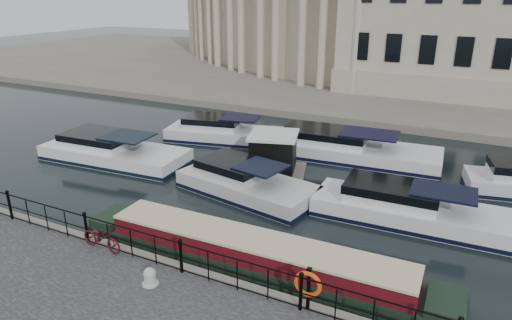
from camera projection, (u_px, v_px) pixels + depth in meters
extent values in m
plane|color=black|center=(219.00, 253.00, 16.50)|extent=(160.00, 160.00, 0.00)
cube|color=#6B665B|center=(405.00, 75.00, 49.07)|extent=(120.00, 42.00, 0.55)
cylinder|color=black|center=(10.00, 206.00, 17.57)|extent=(0.10, 0.10, 1.10)
sphere|color=black|center=(7.00, 192.00, 17.36)|extent=(0.14, 0.14, 0.14)
cylinder|color=black|center=(86.00, 229.00, 15.90)|extent=(0.10, 0.10, 1.10)
sphere|color=black|center=(84.00, 214.00, 15.69)|extent=(0.14, 0.14, 0.14)
cylinder|color=black|center=(181.00, 257.00, 14.23)|extent=(0.10, 0.10, 1.10)
sphere|color=black|center=(180.00, 240.00, 14.02)|extent=(0.14, 0.14, 0.14)
cylinder|color=black|center=(301.00, 293.00, 12.56)|extent=(0.10, 0.10, 1.10)
sphere|color=black|center=(301.00, 274.00, 12.34)|extent=(0.14, 0.14, 0.14)
sphere|color=black|center=(461.00, 319.00, 10.67)|extent=(0.14, 0.14, 0.14)
cylinder|color=black|center=(180.00, 243.00, 14.05)|extent=(24.00, 0.05, 0.05)
cylinder|color=black|center=(181.00, 257.00, 14.23)|extent=(24.00, 0.04, 0.04)
cylinder|color=black|center=(182.00, 270.00, 14.39)|extent=(24.00, 0.04, 0.04)
cube|color=#ADA38C|center=(475.00, 6.00, 38.98)|extent=(20.00, 14.00, 14.00)
cube|color=#9E937F|center=(464.00, 77.00, 41.09)|extent=(20.30, 14.30, 2.00)
cube|color=#ADA38C|center=(354.00, 24.00, 40.07)|extent=(5.73, 4.06, 11.00)
cylinder|color=#ADA38C|center=(357.00, 34.00, 37.45)|extent=(0.70, 0.70, 9.80)
cylinder|color=#ADA38C|center=(322.00, 32.00, 39.38)|extent=(0.70, 0.70, 9.80)
cube|color=#ADA38C|center=(307.00, 22.00, 43.33)|extent=(5.90, 4.56, 11.00)
cylinder|color=#ADA38C|center=(302.00, 31.00, 40.77)|extent=(0.70, 0.70, 9.80)
cylinder|color=#ADA38C|center=(276.00, 29.00, 42.98)|extent=(0.70, 0.70, 9.80)
cube|color=#ADA38C|center=(270.00, 19.00, 47.00)|extent=(5.99, 4.99, 11.00)
cylinder|color=#ADA38C|center=(260.00, 27.00, 44.53)|extent=(0.70, 0.70, 9.80)
cylinder|color=#ADA38C|center=(241.00, 25.00, 46.98)|extent=(0.70, 0.70, 9.80)
cube|color=#ADA38C|center=(244.00, 17.00, 51.01)|extent=(5.99, 5.36, 11.00)
cylinder|color=#ADA38C|center=(230.00, 24.00, 48.68)|extent=(0.70, 0.70, 9.80)
cylinder|color=#ADA38C|center=(217.00, 22.00, 51.33)|extent=(0.70, 0.70, 9.80)
cube|color=#ADA38C|center=(225.00, 15.00, 55.32)|extent=(5.91, 5.64, 11.00)
cylinder|color=#ADA38C|center=(210.00, 21.00, 53.16)|extent=(0.70, 0.70, 9.80)
cylinder|color=#ADA38C|center=(201.00, 19.00, 55.98)|extent=(0.70, 0.70, 9.80)
cube|color=#ADA38C|center=(214.00, 13.00, 59.85)|extent=(5.74, 5.85, 11.00)
cylinder|color=#ADA38C|center=(197.00, 18.00, 57.90)|extent=(0.70, 0.70, 9.80)
cylinder|color=#ADA38C|center=(193.00, 17.00, 60.85)|extent=(0.70, 0.70, 9.80)
cube|color=#ADA38C|center=(209.00, 11.00, 64.55)|extent=(5.49, 5.97, 11.00)
cylinder|color=#ADA38C|center=(191.00, 16.00, 62.84)|extent=(0.70, 0.70, 9.80)
cylinder|color=#ADA38C|center=(191.00, 15.00, 65.87)|extent=(0.70, 0.70, 9.80)
cube|color=#ADA38C|center=(209.00, 9.00, 69.35)|extent=(5.16, 6.00, 11.00)
cylinder|color=#ADA38C|center=(191.00, 14.00, 67.91)|extent=(0.70, 0.70, 9.80)
cylinder|color=#ADA38C|center=(193.00, 13.00, 70.98)|extent=(0.70, 0.70, 9.80)
cube|color=#ADA38C|center=(212.00, 8.00, 74.18)|extent=(4.76, 5.95, 11.00)
cylinder|color=#ADA38C|center=(195.00, 12.00, 73.03)|extent=(0.70, 0.70, 9.80)
cylinder|color=#ADA38C|center=(199.00, 11.00, 76.09)|extent=(0.70, 0.70, 9.80)
imported|color=#440C17|center=(102.00, 238.00, 15.53)|extent=(1.76, 0.71, 0.90)
cylinder|color=#B7B7B3|center=(150.00, 279.00, 13.77)|extent=(0.36, 0.36, 0.38)
sphere|color=#B7B7B3|center=(150.00, 274.00, 13.70)|extent=(0.38, 0.38, 0.38)
cylinder|color=#B7B7B3|center=(151.00, 284.00, 13.83)|extent=(0.50, 0.50, 0.04)
cylinder|color=black|center=(309.00, 289.00, 12.58)|extent=(0.11, 0.11, 1.27)
cube|color=black|center=(309.00, 269.00, 12.36)|extent=(0.13, 0.13, 0.08)
torus|color=#FF4A0D|center=(308.00, 284.00, 12.44)|extent=(0.80, 0.13, 0.80)
cube|color=black|center=(254.00, 266.00, 15.51)|extent=(13.35, 2.03, 0.80)
cube|color=#560C14|center=(254.00, 250.00, 15.28)|extent=(10.68, 1.72, 0.62)
cube|color=beige|center=(254.00, 239.00, 15.14)|extent=(10.69, 1.77, 0.09)
cube|color=#6B665B|center=(273.00, 172.00, 23.67)|extent=(3.91, 3.54, 0.27)
cube|color=black|center=(273.00, 153.00, 23.30)|extent=(2.71, 2.71, 1.96)
cube|color=white|center=(274.00, 135.00, 22.97)|extent=(2.98, 2.98, 0.13)
cube|color=white|center=(115.00, 157.00, 25.24)|extent=(8.39, 3.54, 1.20)
cube|color=black|center=(115.00, 159.00, 25.27)|extent=(8.48, 3.58, 0.18)
cube|color=white|center=(99.00, 141.00, 25.30)|extent=(3.85, 2.71, 0.90)
cube|color=black|center=(127.00, 136.00, 24.41)|extent=(2.60, 2.27, 0.08)
cube|color=silver|center=(247.00, 190.00, 21.13)|extent=(6.94, 3.89, 1.20)
cube|color=black|center=(247.00, 192.00, 21.16)|extent=(7.01, 3.93, 0.18)
cube|color=silver|center=(234.00, 169.00, 21.27)|extent=(3.31, 2.74, 0.90)
cube|color=black|center=(261.00, 167.00, 20.21)|extent=(2.28, 2.24, 0.08)
cube|color=white|center=(414.00, 218.00, 18.59)|extent=(8.18, 2.75, 1.20)
cube|color=black|center=(413.00, 220.00, 18.62)|extent=(8.26, 2.78, 0.18)
cube|color=white|center=(391.00, 195.00, 18.67)|extent=(3.71, 2.17, 0.90)
cube|color=black|center=(444.00, 192.00, 17.73)|extent=(2.48, 1.83, 0.08)
cube|color=silver|center=(227.00, 138.00, 28.59)|extent=(7.81, 4.06, 1.20)
cube|color=black|center=(227.00, 139.00, 28.62)|extent=(7.89, 4.10, 0.18)
cube|color=silver|center=(213.00, 124.00, 28.49)|extent=(3.71, 2.73, 0.90)
cube|color=black|center=(240.00, 118.00, 27.91)|extent=(2.56, 2.20, 0.08)
cube|color=white|center=(346.00, 154.00, 25.78)|extent=(10.35, 3.72, 1.20)
cube|color=black|center=(346.00, 155.00, 25.81)|extent=(10.45, 3.76, 0.18)
cube|color=white|center=(326.00, 137.00, 25.92)|extent=(4.73, 2.81, 0.90)
cube|color=black|center=(370.00, 134.00, 24.86)|extent=(3.18, 2.34, 0.08)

